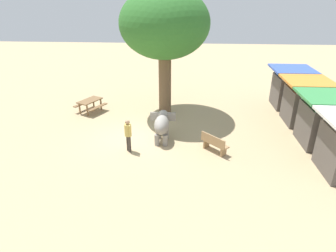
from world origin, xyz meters
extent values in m
plane|color=tan|center=(0.00, 0.00, 0.00)|extent=(60.00, 60.00, 0.00)
cylinder|color=gray|center=(-0.11, 1.20, 0.29)|extent=(0.25, 0.25, 0.57)
cylinder|color=gray|center=(-0.11, 1.60, 0.29)|extent=(0.25, 0.25, 0.57)
cylinder|color=gray|center=(0.68, 1.19, 0.29)|extent=(0.25, 0.25, 0.57)
cylinder|color=gray|center=(0.68, 1.59, 0.29)|extent=(0.25, 0.25, 0.57)
ellipsoid|color=gray|center=(0.28, 1.39, 0.92)|extent=(1.44, 0.73, 0.86)
sphere|color=gray|center=(-0.60, 1.40, 1.03)|extent=(0.61, 0.61, 0.61)
cone|color=gray|center=(-0.83, 1.40, 0.48)|extent=(0.19, 0.19, 0.97)
cube|color=gray|center=(-0.51, 0.99, 1.03)|extent=(0.08, 0.50, 0.46)
cube|color=gray|center=(-0.51, 1.80, 1.03)|extent=(0.08, 0.50, 0.46)
cylinder|color=#3F3833|center=(1.29, -0.12, 0.41)|extent=(0.14, 0.14, 0.82)
cylinder|color=#3F3833|center=(1.43, -0.01, 0.41)|extent=(0.14, 0.14, 0.82)
cylinder|color=tan|center=(1.36, -0.07, 1.11)|extent=(0.32, 0.32, 0.58)
sphere|color=tan|center=(1.36, -0.07, 1.51)|extent=(0.22, 0.22, 0.22)
cylinder|color=tan|center=(1.19, -0.19, 1.12)|extent=(0.09, 0.09, 0.55)
cylinder|color=tan|center=(1.53, 0.06, 1.12)|extent=(0.09, 0.09, 0.55)
cylinder|color=brown|center=(-3.49, 1.27, 1.91)|extent=(0.74, 0.74, 3.81)
ellipsoid|color=#2D6B28|center=(-3.49, 1.27, 5.29)|extent=(5.43, 4.98, 3.85)
cube|color=#9E7A51|center=(1.14, 3.96, 0.45)|extent=(1.28, 1.27, 0.06)
cube|color=#9E7A51|center=(1.26, 3.84, 0.68)|extent=(1.04, 1.02, 0.40)
cube|color=#9E7A51|center=(0.76, 3.59, 0.21)|extent=(0.31, 0.31, 0.42)
cube|color=#9E7A51|center=(1.51, 4.33, 0.21)|extent=(0.31, 0.31, 0.42)
cube|color=brown|center=(-3.39, -3.38, 0.75)|extent=(1.70, 1.39, 0.06)
cylinder|color=brown|center=(-4.07, -3.40, 0.36)|extent=(0.10, 0.10, 0.72)
cylinder|color=brown|center=(-3.78, -2.83, 0.36)|extent=(0.10, 0.10, 0.72)
cylinder|color=brown|center=(-3.00, -3.93, 0.36)|extent=(0.10, 0.10, 0.72)
cylinder|color=brown|center=(-2.71, -3.36, 0.36)|extent=(0.10, 0.10, 0.72)
cube|color=brown|center=(-3.67, -3.93, 0.44)|extent=(1.45, 0.88, 0.05)
cube|color=brown|center=(-3.11, -2.83, 0.44)|extent=(1.45, 0.88, 0.05)
cube|color=#59514C|center=(-5.21, 9.15, 1.00)|extent=(2.00, 1.80, 2.00)
cube|color=#3856B2|center=(-5.21, 9.15, 2.46)|extent=(2.50, 2.50, 0.12)
cylinder|color=gray|center=(-4.31, 9.96, 1.20)|extent=(0.10, 0.10, 2.40)
cylinder|color=gray|center=(-4.31, 8.34, 1.20)|extent=(0.10, 0.10, 2.40)
cylinder|color=gray|center=(-6.11, 9.96, 1.20)|extent=(0.10, 0.10, 2.40)
cylinder|color=gray|center=(-6.11, 8.34, 1.20)|extent=(0.10, 0.10, 2.40)
cube|color=#59514C|center=(-2.61, 9.15, 1.00)|extent=(2.00, 1.80, 2.00)
cube|color=orange|center=(-2.61, 9.15, 2.46)|extent=(2.50, 2.50, 0.12)
cylinder|color=gray|center=(-1.71, 9.96, 1.20)|extent=(0.10, 0.10, 2.40)
cylinder|color=gray|center=(-1.71, 8.34, 1.20)|extent=(0.10, 0.10, 2.40)
cylinder|color=gray|center=(-3.51, 9.96, 1.20)|extent=(0.10, 0.10, 2.40)
cylinder|color=gray|center=(-3.51, 8.34, 1.20)|extent=(0.10, 0.10, 2.40)
cube|color=#59514C|center=(-0.01, 9.15, 1.00)|extent=(2.00, 1.80, 2.00)
cube|color=#388C47|center=(-0.01, 9.15, 2.46)|extent=(2.50, 2.50, 0.12)
cylinder|color=gray|center=(0.89, 8.34, 1.20)|extent=(0.10, 0.10, 2.40)
cylinder|color=gray|center=(-0.91, 9.96, 1.20)|extent=(0.10, 0.10, 2.40)
cylinder|color=gray|center=(-0.91, 8.34, 1.20)|extent=(0.10, 0.10, 2.40)
cylinder|color=gray|center=(1.69, 8.34, 1.20)|extent=(0.10, 0.10, 2.40)
camera|label=1|loc=(13.32, 2.58, 6.92)|focal=31.34mm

